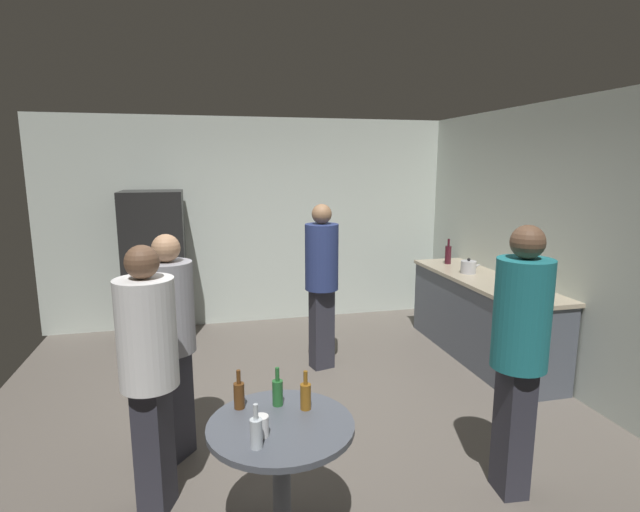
{
  "coord_description": "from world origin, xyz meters",
  "views": [
    {
      "loc": [
        -0.64,
        -3.86,
        2.11
      ],
      "look_at": [
        0.4,
        0.49,
        1.27
      ],
      "focal_mm": 27.53,
      "sensor_mm": 36.0,
      "label": 1
    }
  ],
  "objects_px": {
    "kettle": "(469,267)",
    "person_in_white_shirt": "(149,361)",
    "beer_bottle_clear": "(256,432)",
    "person_in_teal_shirt": "(520,342)",
    "beer_bottle_brown": "(239,394)",
    "person_in_gray_shirt": "(171,331)",
    "person_in_navy_shirt": "(322,274)",
    "beer_bottle_amber": "(306,395)",
    "beer_bottle_green": "(278,392)",
    "foreground_table": "(281,441)",
    "refrigerator": "(156,266)",
    "wine_bottle_on_counter": "(448,254)",
    "plastic_cup_white": "(261,426)",
    "beer_bottle_on_counter": "(521,283)"
  },
  "relations": [
    {
      "from": "plastic_cup_white",
      "to": "person_in_gray_shirt",
      "type": "relative_size",
      "value": 0.07
    },
    {
      "from": "beer_bottle_on_counter",
      "to": "person_in_teal_shirt",
      "type": "height_order",
      "value": "person_in_teal_shirt"
    },
    {
      "from": "wine_bottle_on_counter",
      "to": "beer_bottle_on_counter",
      "type": "relative_size",
      "value": 1.35
    },
    {
      "from": "wine_bottle_on_counter",
      "to": "kettle",
      "type": "bearing_deg",
      "value": -93.21
    },
    {
      "from": "refrigerator",
      "to": "beer_bottle_amber",
      "type": "height_order",
      "value": "refrigerator"
    },
    {
      "from": "beer_bottle_clear",
      "to": "beer_bottle_green",
      "type": "bearing_deg",
      "value": 67.57
    },
    {
      "from": "wine_bottle_on_counter",
      "to": "person_in_teal_shirt",
      "type": "xyz_separation_m",
      "value": [
        -1.04,
        -2.88,
        0.01
      ]
    },
    {
      "from": "kettle",
      "to": "beer_bottle_clear",
      "type": "height_order",
      "value": "kettle"
    },
    {
      "from": "person_in_gray_shirt",
      "to": "wine_bottle_on_counter",
      "type": "bearing_deg",
      "value": 69.42
    },
    {
      "from": "beer_bottle_brown",
      "to": "kettle",
      "type": "bearing_deg",
      "value": 39.08
    },
    {
      "from": "beer_bottle_amber",
      "to": "person_in_navy_shirt",
      "type": "distance_m",
      "value": 2.3
    },
    {
      "from": "refrigerator",
      "to": "person_in_gray_shirt",
      "type": "xyz_separation_m",
      "value": [
        0.33,
        -2.63,
        0.06
      ]
    },
    {
      "from": "beer_bottle_green",
      "to": "person_in_white_shirt",
      "type": "distance_m",
      "value": 0.78
    },
    {
      "from": "wine_bottle_on_counter",
      "to": "person_in_white_shirt",
      "type": "height_order",
      "value": "person_in_white_shirt"
    },
    {
      "from": "wine_bottle_on_counter",
      "to": "beer_bottle_clear",
      "type": "relative_size",
      "value": 1.35
    },
    {
      "from": "kettle",
      "to": "person_in_white_shirt",
      "type": "distance_m",
      "value": 3.78
    },
    {
      "from": "kettle",
      "to": "plastic_cup_white",
      "type": "distance_m",
      "value": 3.66
    },
    {
      "from": "beer_bottle_brown",
      "to": "beer_bottle_green",
      "type": "height_order",
      "value": "same"
    },
    {
      "from": "person_in_navy_shirt",
      "to": "person_in_gray_shirt",
      "type": "xyz_separation_m",
      "value": [
        -1.41,
        -1.3,
        -0.05
      ]
    },
    {
      "from": "refrigerator",
      "to": "kettle",
      "type": "xyz_separation_m",
      "value": [
        3.46,
        -1.22,
        0.07
      ]
    },
    {
      "from": "plastic_cup_white",
      "to": "foreground_table",
      "type": "bearing_deg",
      "value": 41.0
    },
    {
      "from": "wine_bottle_on_counter",
      "to": "person_in_navy_shirt",
      "type": "height_order",
      "value": "person_in_navy_shirt"
    },
    {
      "from": "kettle",
      "to": "beer_bottle_amber",
      "type": "distance_m",
      "value": 3.3
    },
    {
      "from": "kettle",
      "to": "beer_bottle_brown",
      "type": "distance_m",
      "value": 3.51
    },
    {
      "from": "refrigerator",
      "to": "person_in_teal_shirt",
      "type": "distance_m",
      "value": 4.32
    },
    {
      "from": "beer_bottle_amber",
      "to": "beer_bottle_green",
      "type": "xyz_separation_m",
      "value": [
        -0.15,
        0.08,
        0.0
      ]
    },
    {
      "from": "beer_bottle_amber",
      "to": "person_in_navy_shirt",
      "type": "xyz_separation_m",
      "value": [
        0.63,
        2.2,
        0.19
      ]
    },
    {
      "from": "beer_bottle_amber",
      "to": "beer_bottle_brown",
      "type": "relative_size",
      "value": 1.0
    },
    {
      "from": "refrigerator",
      "to": "kettle",
      "type": "distance_m",
      "value": 3.67
    },
    {
      "from": "foreground_table",
      "to": "person_in_gray_shirt",
      "type": "bearing_deg",
      "value": 121.08
    },
    {
      "from": "person_in_gray_shirt",
      "to": "person_in_navy_shirt",
      "type": "bearing_deg",
      "value": 80.54
    },
    {
      "from": "beer_bottle_green",
      "to": "refrigerator",
      "type": "bearing_deg",
      "value": 105.52
    },
    {
      "from": "beer_bottle_amber",
      "to": "beer_bottle_clear",
      "type": "xyz_separation_m",
      "value": [
        -0.32,
        -0.32,
        0.0
      ]
    },
    {
      "from": "wine_bottle_on_counter",
      "to": "plastic_cup_white",
      "type": "distance_m",
      "value": 4.08
    },
    {
      "from": "beer_bottle_on_counter",
      "to": "plastic_cup_white",
      "type": "height_order",
      "value": "beer_bottle_on_counter"
    },
    {
      "from": "foreground_table",
      "to": "person_in_navy_shirt",
      "type": "bearing_deg",
      "value": 71.18
    },
    {
      "from": "kettle",
      "to": "beer_bottle_clear",
      "type": "bearing_deg",
      "value": -135.41
    },
    {
      "from": "foreground_table",
      "to": "beer_bottle_green",
      "type": "relative_size",
      "value": 3.48
    },
    {
      "from": "refrigerator",
      "to": "beer_bottle_clear",
      "type": "bearing_deg",
      "value": -78.42
    },
    {
      "from": "beer_bottle_on_counter",
      "to": "beer_bottle_amber",
      "type": "distance_m",
      "value": 2.86
    },
    {
      "from": "beer_bottle_green",
      "to": "person_in_gray_shirt",
      "type": "distance_m",
      "value": 1.04
    },
    {
      "from": "person_in_teal_shirt",
      "to": "kettle",
      "type": "bearing_deg",
      "value": -108.21
    },
    {
      "from": "plastic_cup_white",
      "to": "person_in_navy_shirt",
      "type": "distance_m",
      "value": 2.6
    },
    {
      "from": "wine_bottle_on_counter",
      "to": "beer_bottle_clear",
      "type": "bearing_deg",
      "value": -130.4
    },
    {
      "from": "beer_bottle_amber",
      "to": "beer_bottle_brown",
      "type": "height_order",
      "value": "same"
    },
    {
      "from": "beer_bottle_clear",
      "to": "person_in_teal_shirt",
      "type": "bearing_deg",
      "value": 10.03
    },
    {
      "from": "kettle",
      "to": "beer_bottle_amber",
      "type": "relative_size",
      "value": 1.06
    },
    {
      "from": "beer_bottle_amber",
      "to": "person_in_gray_shirt",
      "type": "distance_m",
      "value": 1.2
    },
    {
      "from": "refrigerator",
      "to": "wine_bottle_on_counter",
      "type": "bearing_deg",
      "value": -10.95
    },
    {
      "from": "person_in_navy_shirt",
      "to": "person_in_teal_shirt",
      "type": "xyz_separation_m",
      "value": [
        0.72,
        -2.23,
        0.02
      ]
    }
  ]
}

